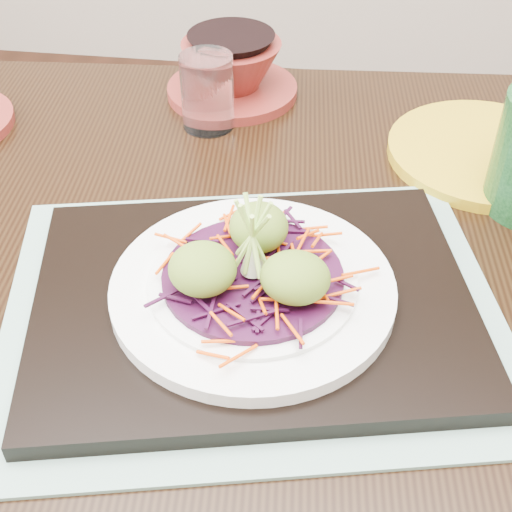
# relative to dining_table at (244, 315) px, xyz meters

# --- Properties ---
(dining_table) EXTENTS (1.24, 0.88, 0.74)m
(dining_table) POSITION_rel_dining_table_xyz_m (0.00, 0.00, 0.00)
(dining_table) COLOR black
(dining_table) RESTS_ON ground
(placemat) EXTENTS (0.50, 0.43, 0.00)m
(placemat) POSITION_rel_dining_table_xyz_m (0.02, -0.09, 0.10)
(placemat) COLOR gray
(placemat) RESTS_ON dining_table
(serving_tray) EXTENTS (0.44, 0.36, 0.02)m
(serving_tray) POSITION_rel_dining_table_xyz_m (0.02, -0.09, 0.11)
(serving_tray) COLOR black
(serving_tray) RESTS_ON placemat
(white_plate) EXTENTS (0.25, 0.25, 0.02)m
(white_plate) POSITION_rel_dining_table_xyz_m (0.02, -0.09, 0.13)
(white_plate) COLOR white
(white_plate) RESTS_ON serving_tray
(cabbage_bed) EXTENTS (0.16, 0.16, 0.01)m
(cabbage_bed) POSITION_rel_dining_table_xyz_m (0.02, -0.09, 0.14)
(cabbage_bed) COLOR #3A0B30
(cabbage_bed) RESTS_ON white_plate
(carrot_julienne) EXTENTS (0.19, 0.19, 0.01)m
(carrot_julienne) POSITION_rel_dining_table_xyz_m (0.02, -0.09, 0.15)
(carrot_julienne) COLOR #DF4403
(carrot_julienne) RESTS_ON cabbage_bed
(guacamole_scoops) EXTENTS (0.14, 0.12, 0.04)m
(guacamole_scoops) POSITION_rel_dining_table_xyz_m (0.02, -0.09, 0.16)
(guacamole_scoops) COLOR #5A7824
(guacamole_scoops) RESTS_ON cabbage_bed
(scallion_garnish) EXTENTS (0.06, 0.06, 0.09)m
(scallion_garnish) POSITION_rel_dining_table_xyz_m (0.02, -0.09, 0.18)
(scallion_garnish) COLOR #A3D153
(scallion_garnish) RESTS_ON cabbage_bed
(water_glass) EXTENTS (0.08, 0.08, 0.09)m
(water_glass) POSITION_rel_dining_table_xyz_m (-0.08, 0.23, 0.14)
(water_glass) COLOR white
(water_glass) RESTS_ON dining_table
(terracotta_bowl_set) EXTENTS (0.21, 0.21, 0.07)m
(terracotta_bowl_set) POSITION_rel_dining_table_xyz_m (-0.06, 0.31, 0.13)
(terracotta_bowl_set) COLOR maroon
(terracotta_bowl_set) RESTS_ON dining_table
(yellow_plate) EXTENTS (0.26, 0.26, 0.01)m
(yellow_plate) POSITION_rel_dining_table_xyz_m (0.25, 0.20, 0.10)
(yellow_plate) COLOR #B08A13
(yellow_plate) RESTS_ON dining_table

